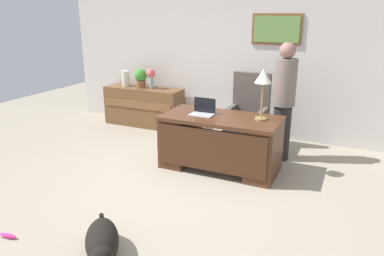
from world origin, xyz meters
TOP-DOWN VIEW (x-y plane):
  - ground_plane at (0.00, 0.00)m, footprint 12.00×12.00m
  - back_wall at (0.00, 2.60)m, footprint 7.00×0.16m
  - desk at (0.25, 0.88)m, footprint 1.61×0.81m
  - credenza at (-1.84, 2.25)m, footprint 1.54×0.50m
  - armchair at (0.35, 1.90)m, footprint 0.60×0.59m
  - person_standing at (0.95, 1.62)m, footprint 0.32×0.32m
  - dog_lying at (-0.00, -1.42)m, footprint 0.61×0.68m
  - laptop at (-0.01, 0.90)m, footprint 0.32×0.22m
  - desk_lamp at (0.78, 0.98)m, footprint 0.22×0.22m
  - vase_with_flowers at (-1.66, 2.25)m, footprint 0.17×0.17m
  - vase_empty at (-2.23, 2.25)m, footprint 0.16×0.16m
  - potted_plant at (-1.89, 2.25)m, footprint 0.24×0.24m
  - dog_toy_bone at (-1.04, -1.57)m, footprint 0.20×0.07m

SIDE VIEW (x-z plane):
  - ground_plane at x=0.00m, z-range 0.00..0.00m
  - dog_toy_bone at x=-1.04m, z-range 0.00..0.05m
  - dog_lying at x=0.00m, z-range 0.01..0.31m
  - credenza at x=-1.84m, z-range 0.00..0.74m
  - desk at x=0.25m, z-range 0.03..0.79m
  - armchair at x=0.35m, z-range -0.08..1.13m
  - laptop at x=-0.01m, z-range 0.71..0.93m
  - vase_empty at x=-2.23m, z-range 0.74..1.04m
  - person_standing at x=0.95m, z-range 0.03..1.76m
  - potted_plant at x=-1.89m, z-range 0.76..1.12m
  - vase_with_flowers at x=-1.66m, z-range 0.79..1.17m
  - desk_lamp at x=0.78m, z-range 0.96..1.63m
  - back_wall at x=0.00m, z-range 0.00..2.70m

